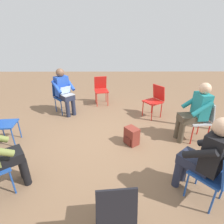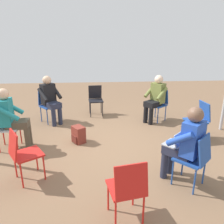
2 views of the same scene
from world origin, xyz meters
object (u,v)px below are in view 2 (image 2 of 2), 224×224
at_px(chair_south, 96,98).
at_px(backpack_near_laptop_user, 79,135).
at_px(chair_southwest, 159,102).
at_px(chair_west, 199,118).
at_px(person_with_laptop, 186,141).
at_px(chair_northwest, 195,157).
at_px(chair_northeast, 22,152).
at_px(person_in_olive, 156,96).
at_px(person_in_teal, 11,116).
at_px(chair_southeast, 48,103).
at_px(chair_north, 128,187).
at_px(person_in_black, 50,97).
at_px(chair_east, 4,126).

bearing_deg(chair_south, backpack_near_laptop_user, 73.26).
relative_size(chair_southwest, chair_west, 1.00).
bearing_deg(person_with_laptop, chair_northwest, -90.00).
height_order(chair_northeast, chair_west, same).
distance_m(chair_south, person_in_olive, 1.73).
bearing_deg(chair_southwest, person_in_teal, 74.85).
bearing_deg(chair_southeast, chair_north, 74.63).
relative_size(chair_west, chair_north, 1.00).
height_order(person_in_olive, backpack_near_laptop_user, person_in_olive).
bearing_deg(chair_southwest, chair_north, 121.06).
bearing_deg(chair_north, person_in_black, 102.72).
relative_size(chair_southeast, person_in_black, 0.69).
xyz_separation_m(person_in_olive, person_in_teal, (3.22, 1.28, 0.00)).
xyz_separation_m(chair_southeast, chair_north, (-1.62, 3.59, 0.00)).
bearing_deg(person_in_black, chair_north, 73.96).
bearing_deg(person_with_laptop, chair_south, 68.54).
distance_m(chair_northeast, chair_north, 1.74).
bearing_deg(person_with_laptop, chair_west, 15.15).
xyz_separation_m(chair_east, chair_northwest, (-3.24, 1.46, 0.00)).
bearing_deg(chair_southwest, chair_east, 74.11).
relative_size(chair_east, person_with_laptop, 0.69).
bearing_deg(person_in_olive, chair_northwest, 139.39).
xyz_separation_m(chair_southwest, chair_southeast, (2.98, -0.12, 0.00)).
height_order(person_with_laptop, person_in_black, same).
relative_size(chair_north, person_in_teal, 0.69).
bearing_deg(chair_east, chair_southeast, 154.85).
relative_size(chair_southeast, person_in_olive, 0.69).
xyz_separation_m(chair_northeast, chair_west, (-3.34, -1.25, 0.00)).
distance_m(person_with_laptop, person_in_black, 3.69).
bearing_deg(person_in_black, chair_south, 167.33).
xyz_separation_m(chair_west, chair_south, (2.23, -1.86, 0.00)).
height_order(chair_northwest, backpack_near_laptop_user, chair_northwest).
distance_m(chair_northeast, chair_west, 3.57).
bearing_deg(person_with_laptop, chair_north, 173.99).
bearing_deg(person_in_olive, chair_east, 73.39).
height_order(person_in_olive, person_in_black, same).
distance_m(chair_southwest, chair_south, 1.80).
relative_size(person_with_laptop, person_in_teal, 1.00).
bearing_deg(person_in_black, person_with_laptop, 92.41).
bearing_deg(chair_southwest, chair_northwest, 136.87).
relative_size(chair_north, backpack_near_laptop_user, 2.36).
distance_m(chair_south, person_in_black, 1.32).
height_order(chair_southeast, person_in_black, person_in_black).
xyz_separation_m(chair_east, chair_southeast, (-0.55, -1.53, 0.00)).
bearing_deg(person_in_olive, person_in_black, 50.35).
relative_size(chair_east, chair_north, 1.00).
bearing_deg(chair_southwest, person_in_black, 52.48).
relative_size(chair_northwest, person_in_teal, 0.69).
bearing_deg(chair_west, backpack_near_laptop_user, 83.51).
distance_m(chair_south, person_in_teal, 2.58).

